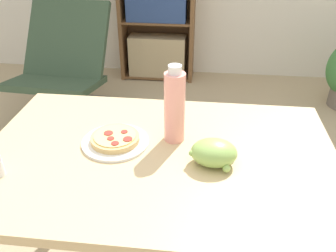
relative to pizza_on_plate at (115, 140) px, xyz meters
The scene contains 5 objects.
dining_table 0.21m from the pizza_on_plate, 15.65° to the right, with size 1.23×0.81×0.77m.
pizza_on_plate is the anchor object (origin of this frame).
grape_bunch 0.36m from the pizza_on_plate, 13.06° to the right, with size 0.16×0.12×0.09m.
drink_bottle 0.24m from the pizza_on_plate, 14.27° to the left, with size 0.07×0.07×0.28m.
lounge_chair_near 1.75m from the pizza_on_plate, 119.27° to the left, with size 0.69×0.80×0.88m.
Camera 1 is at (0.26, -0.97, 1.48)m, focal length 38.00 mm.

